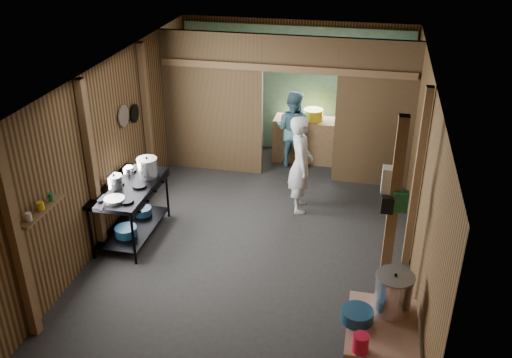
% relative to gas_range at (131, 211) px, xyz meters
% --- Properties ---
extents(floor, '(4.50, 7.00, 0.00)m').
position_rel_gas_range_xyz_m(floor, '(1.88, 0.37, -0.44)').
color(floor, black).
rests_on(floor, ground).
extents(ceiling, '(4.50, 7.00, 0.00)m').
position_rel_gas_range_xyz_m(ceiling, '(1.88, 0.37, 2.16)').
color(ceiling, '#464341').
rests_on(ceiling, ground).
extents(wall_back, '(4.50, 0.00, 2.60)m').
position_rel_gas_range_xyz_m(wall_back, '(1.88, 3.87, 0.86)').
color(wall_back, brown).
rests_on(wall_back, ground).
extents(wall_front, '(4.50, 0.00, 2.60)m').
position_rel_gas_range_xyz_m(wall_front, '(1.88, -3.13, 0.86)').
color(wall_front, brown).
rests_on(wall_front, ground).
extents(wall_left, '(0.00, 7.00, 2.60)m').
position_rel_gas_range_xyz_m(wall_left, '(-0.37, 0.37, 0.86)').
color(wall_left, brown).
rests_on(wall_left, ground).
extents(wall_right, '(0.00, 7.00, 2.60)m').
position_rel_gas_range_xyz_m(wall_right, '(4.13, 0.37, 0.86)').
color(wall_right, brown).
rests_on(wall_right, ground).
extents(partition_left, '(1.85, 0.10, 2.60)m').
position_rel_gas_range_xyz_m(partition_left, '(0.55, 2.57, 0.86)').
color(partition_left, brown).
rests_on(partition_left, floor).
extents(partition_right, '(1.35, 0.10, 2.60)m').
position_rel_gas_range_xyz_m(partition_right, '(3.46, 2.57, 0.86)').
color(partition_right, brown).
rests_on(partition_right, floor).
extents(partition_header, '(1.30, 0.10, 0.60)m').
position_rel_gas_range_xyz_m(partition_header, '(2.13, 2.57, 1.86)').
color(partition_header, brown).
rests_on(partition_header, wall_back).
extents(turquoise_panel, '(4.40, 0.06, 2.50)m').
position_rel_gas_range_xyz_m(turquoise_panel, '(1.88, 3.81, 0.81)').
color(turquoise_panel, '#7BBAB6').
rests_on(turquoise_panel, wall_back).
extents(back_counter, '(1.20, 0.50, 0.85)m').
position_rel_gas_range_xyz_m(back_counter, '(2.18, 3.32, -0.01)').
color(back_counter, brown).
rests_on(back_counter, floor).
extents(wall_clock, '(0.20, 0.03, 0.20)m').
position_rel_gas_range_xyz_m(wall_clock, '(2.13, 3.77, 1.46)').
color(wall_clock, silver).
rests_on(wall_clock, wall_back).
extents(post_left_a, '(0.10, 0.12, 2.60)m').
position_rel_gas_range_xyz_m(post_left_a, '(-0.30, -2.23, 0.86)').
color(post_left_a, brown).
rests_on(post_left_a, floor).
extents(post_left_b, '(0.10, 0.12, 2.60)m').
position_rel_gas_range_xyz_m(post_left_b, '(-0.30, -0.43, 0.86)').
color(post_left_b, brown).
rests_on(post_left_b, floor).
extents(post_left_c, '(0.10, 0.12, 2.60)m').
position_rel_gas_range_xyz_m(post_left_c, '(-0.30, 1.57, 0.86)').
color(post_left_c, brown).
rests_on(post_left_c, floor).
extents(post_right, '(0.10, 0.12, 2.60)m').
position_rel_gas_range_xyz_m(post_right, '(4.06, 0.17, 0.86)').
color(post_right, brown).
rests_on(post_right, floor).
extents(post_free, '(0.12, 0.12, 2.60)m').
position_rel_gas_range_xyz_m(post_free, '(3.73, -0.93, 0.86)').
color(post_free, brown).
rests_on(post_free, floor).
extents(cross_beam, '(4.40, 0.12, 0.12)m').
position_rel_gas_range_xyz_m(cross_beam, '(1.88, 2.52, 1.61)').
color(cross_beam, brown).
rests_on(cross_beam, wall_left).
extents(pan_lid_big, '(0.03, 0.34, 0.34)m').
position_rel_gas_range_xyz_m(pan_lid_big, '(-0.33, 0.77, 1.21)').
color(pan_lid_big, gray).
rests_on(pan_lid_big, wall_left).
extents(pan_lid_small, '(0.03, 0.30, 0.30)m').
position_rel_gas_range_xyz_m(pan_lid_small, '(-0.33, 1.17, 1.11)').
color(pan_lid_small, black).
rests_on(pan_lid_small, wall_left).
extents(wall_shelf, '(0.14, 0.80, 0.03)m').
position_rel_gas_range_xyz_m(wall_shelf, '(-0.27, -1.73, 0.96)').
color(wall_shelf, brown).
rests_on(wall_shelf, wall_left).
extents(jar_white, '(0.07, 0.07, 0.10)m').
position_rel_gas_range_xyz_m(jar_white, '(-0.27, -1.98, 1.03)').
color(jar_white, silver).
rests_on(jar_white, wall_shelf).
extents(jar_yellow, '(0.08, 0.08, 0.10)m').
position_rel_gas_range_xyz_m(jar_yellow, '(-0.27, -1.73, 1.03)').
color(jar_yellow, gold).
rests_on(jar_yellow, wall_shelf).
extents(jar_green, '(0.06, 0.06, 0.10)m').
position_rel_gas_range_xyz_m(jar_green, '(-0.27, -1.51, 1.03)').
color(jar_green, '#1B5E31').
rests_on(jar_green, wall_shelf).
extents(bag_white, '(0.22, 0.15, 0.32)m').
position_rel_gas_range_xyz_m(bag_white, '(3.68, -0.85, 1.34)').
color(bag_white, silver).
rests_on(bag_white, post_free).
extents(bag_green, '(0.16, 0.12, 0.24)m').
position_rel_gas_range_xyz_m(bag_green, '(3.80, -0.99, 1.16)').
color(bag_green, '#1B5E31').
rests_on(bag_green, post_free).
extents(bag_black, '(0.14, 0.10, 0.20)m').
position_rel_gas_range_xyz_m(bag_black, '(3.66, -1.01, 1.11)').
color(bag_black, black).
rests_on(bag_black, post_free).
extents(gas_range, '(0.76, 1.48, 0.87)m').
position_rel_gas_range_xyz_m(gas_range, '(0.00, 0.00, 0.00)').
color(gas_range, black).
rests_on(gas_range, floor).
extents(prep_table, '(0.75, 1.03, 0.61)m').
position_rel_gas_range_xyz_m(prep_table, '(3.71, -1.95, -0.13)').
color(prep_table, '#A0836D').
rests_on(prep_table, floor).
extents(stove_pot_large, '(0.32, 0.32, 0.32)m').
position_rel_gas_range_xyz_m(stove_pot_large, '(0.17, 0.35, 0.58)').
color(stove_pot_large, silver).
rests_on(stove_pot_large, gas_range).
extents(stove_pot_med, '(0.25, 0.25, 0.21)m').
position_rel_gas_range_xyz_m(stove_pot_med, '(-0.17, -0.09, 0.52)').
color(stove_pot_med, silver).
rests_on(stove_pot_med, gas_range).
extents(stove_saucepan, '(0.21, 0.21, 0.10)m').
position_rel_gas_range_xyz_m(stove_saucepan, '(-0.17, 0.39, 0.49)').
color(stove_saucepan, silver).
rests_on(stove_saucepan, gas_range).
extents(frying_pan, '(0.41, 0.57, 0.07)m').
position_rel_gas_range_xyz_m(frying_pan, '(0.00, -0.48, 0.46)').
color(frying_pan, gray).
rests_on(frying_pan, gas_range).
extents(blue_tub_front, '(0.33, 0.33, 0.14)m').
position_rel_gas_range_xyz_m(blue_tub_front, '(0.00, -0.25, -0.20)').
color(blue_tub_front, navy).
rests_on(blue_tub_front, gas_range).
extents(blue_tub_back, '(0.28, 0.28, 0.11)m').
position_rel_gas_range_xyz_m(blue_tub_back, '(0.00, 0.38, -0.21)').
color(blue_tub_back, navy).
rests_on(blue_tub_back, gas_range).
extents(stock_pot, '(0.43, 0.43, 0.49)m').
position_rel_gas_range_xyz_m(stock_pot, '(3.80, -1.69, 0.39)').
color(stock_pot, silver).
rests_on(stock_pot, prep_table).
extents(wash_basin, '(0.39, 0.39, 0.13)m').
position_rel_gas_range_xyz_m(wash_basin, '(3.44, -1.93, 0.24)').
color(wash_basin, navy).
rests_on(wash_basin, prep_table).
extents(pink_bucket, '(0.19, 0.19, 0.20)m').
position_rel_gas_range_xyz_m(pink_bucket, '(3.49, -2.38, 0.27)').
color(pink_bucket, red).
rests_on(pink_bucket, prep_table).
extents(yellow_tub, '(0.37, 0.37, 0.21)m').
position_rel_gas_range_xyz_m(yellow_tub, '(2.32, 3.32, 0.52)').
color(yellow_tub, gold).
rests_on(yellow_tub, back_counter).
extents(cook, '(0.51, 0.66, 1.63)m').
position_rel_gas_range_xyz_m(cook, '(2.36, 1.38, 0.38)').
color(cook, silver).
rests_on(cook, floor).
extents(worker_back, '(0.82, 0.69, 1.48)m').
position_rel_gas_range_xyz_m(worker_back, '(1.97, 3.04, 0.30)').
color(worker_back, teal).
rests_on(worker_back, floor).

